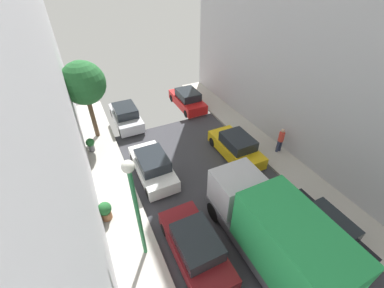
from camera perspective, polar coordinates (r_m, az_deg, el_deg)
parked_car_left_3 at (r=11.18m, az=0.84°, el=-22.61°), size 1.78×4.20×1.57m
parked_car_left_4 at (r=14.58m, az=-9.05°, el=-5.07°), size 1.78×4.20×1.57m
parked_car_left_5 at (r=19.75m, az=-15.01°, el=6.31°), size 1.78×4.20×1.57m
parked_car_right_2 at (r=12.96m, az=27.74°, el=-17.14°), size 1.78×4.20×1.57m
parked_car_right_3 at (r=16.06m, az=10.14°, el=-0.68°), size 1.78×4.20×1.57m
parked_car_right_4 at (r=21.47m, az=-1.06°, el=10.17°), size 1.78×4.20×1.57m
delivery_truck at (r=10.71m, az=18.39°, el=-19.05°), size 2.26×6.60×3.38m
pedestrian at (r=16.85m, az=19.78°, el=0.98°), size 0.40×0.36×1.72m
street_tree_0 at (r=17.32m, az=-23.73°, el=12.67°), size 2.75×2.75×5.37m
potted_plant_0 at (r=17.42m, az=-22.37°, el=0.01°), size 0.54×0.54×0.93m
potted_plant_1 at (r=12.92m, az=-19.40°, el=-14.27°), size 0.65×0.65×1.03m
lamp_post at (r=9.14m, az=-13.08°, el=-12.19°), size 0.44×0.44×5.17m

